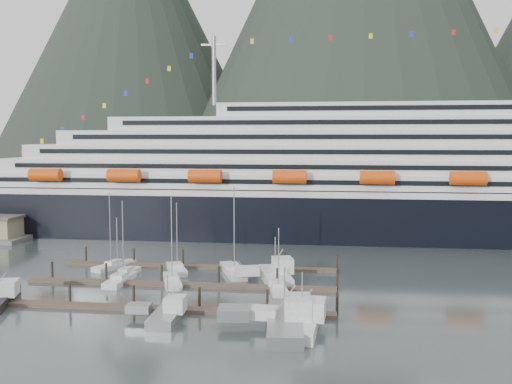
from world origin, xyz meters
TOP-DOWN VIEW (x-y plane):
  - ground at (0.00, 0.00)m, footprint 1600.00×1600.00m
  - mountains at (52.48, 588.54)m, footprint 870.00×440.00m
  - cruise_ship at (30.03, 54.94)m, footprint 210.00×30.40m
  - dock_near at (-4.93, -9.95)m, footprint 48.18×2.28m
  - dock_mid at (-4.93, 3.05)m, footprint 48.18×2.28m
  - dock_far at (-4.93, 16.05)m, footprint 48.18×2.28m
  - sailboat_a at (-15.42, 8.37)m, footprint 2.81×7.86m
  - sailboat_b at (-6.48, 4.28)m, footprint 5.53×9.65m
  - sailboat_c at (-14.68, 3.79)m, footprint 2.56×8.92m
  - sailboat_d at (1.77, 12.48)m, footprint 6.44×11.67m
  - sailboat_e at (-19.43, 13.86)m, footprint 5.65×8.97m
  - sailboat_f at (-7.95, 12.51)m, footprint 5.72×8.90m
  - sailboat_h at (10.33, 1.96)m, footprint 3.93×8.33m
  - trawler_b at (-2.04, -13.73)m, footprint 7.45×9.77m
  - trawler_c at (12.57, -15.02)m, footprint 11.42×16.10m
  - trawler_d at (14.70, -14.89)m, footprint 9.46×12.78m
  - trawler_e at (9.12, 8.45)m, footprint 9.93×12.49m

SIDE VIEW (x-z plane):
  - ground at x=0.00m, z-range 0.00..0.00m
  - dock_near at x=-4.93m, z-range -1.29..1.91m
  - dock_mid at x=-4.93m, z-range -1.29..1.91m
  - dock_far at x=-4.93m, z-range -1.29..1.91m
  - sailboat_h at x=10.33m, z-range -4.59..5.36m
  - sailboat_c at x=-14.68m, z-range -5.04..5.83m
  - sailboat_a at x=-15.42m, z-range -6.05..6.87m
  - sailboat_e at x=-19.43m, z-range -6.43..7.25m
  - sailboat_f at x=-7.95m, z-range -5.75..6.57m
  - sailboat_b at x=-6.48m, z-range -6.66..7.50m
  - sailboat_d at x=1.77m, z-range -7.18..8.04m
  - trawler_b at x=-2.04m, z-range -2.29..3.95m
  - trawler_d at x=14.70m, z-range -2.82..4.71m
  - trawler_e at x=9.12m, z-range -2.91..4.84m
  - trawler_c at x=12.57m, z-range -3.06..5.04m
  - cruise_ship at x=30.03m, z-range -13.11..37.19m
  - mountains at x=52.48m, z-range -46.60..373.40m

